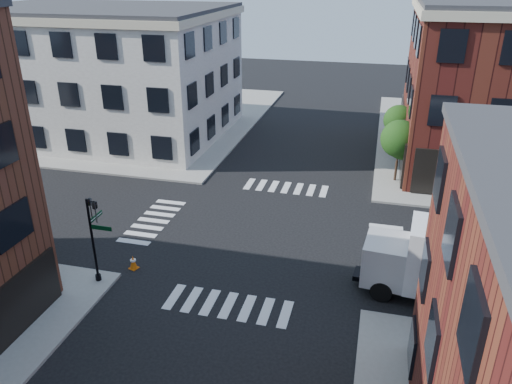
{
  "coord_description": "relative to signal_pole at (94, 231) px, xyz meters",
  "views": [
    {
      "loc": [
        5.9,
        -25.05,
        14.33
      ],
      "look_at": [
        -0.54,
        0.38,
        2.5
      ],
      "focal_mm": 35.0,
      "sensor_mm": 36.0,
      "label": 1
    }
  ],
  "objects": [
    {
      "name": "box_truck",
      "position": [
        16.84,
        2.62,
        -0.9
      ],
      "size": [
        8.48,
        3.25,
        3.76
      ],
      "rotation": [
        0.0,
        0.0,
        -0.09
      ],
      "color": "white",
      "rests_on": "ground"
    },
    {
      "name": "signal_pole",
      "position": [
        0.0,
        0.0,
        0.0
      ],
      "size": [
        1.29,
        1.24,
        4.6
      ],
      "color": "black",
      "rests_on": "ground"
    },
    {
      "name": "ground",
      "position": [
        6.72,
        6.68,
        -2.86
      ],
      "size": [
        120.0,
        120.0,
        0.0
      ],
      "primitive_type": "plane",
      "color": "black",
      "rests_on": "ground"
    },
    {
      "name": "sidewalk_nw",
      "position": [
        -14.28,
        27.68,
        -2.78
      ],
      "size": [
        30.0,
        30.0,
        0.15
      ],
      "primitive_type": "cube",
      "color": "gray",
      "rests_on": "ground"
    },
    {
      "name": "traffic_cone",
      "position": [
        1.02,
        1.46,
        -2.49
      ],
      "size": [
        0.52,
        0.52,
        0.77
      ],
      "rotation": [
        0.0,
        0.0,
        -0.3
      ],
      "color": "#D95D09",
      "rests_on": "ground"
    },
    {
      "name": "building_nw",
      "position": [
        -12.28,
        22.68,
        2.64
      ],
      "size": [
        22.0,
        16.0,
        11.0
      ],
      "primitive_type": "cube",
      "color": "beige",
      "rests_on": "ground"
    },
    {
      "name": "tree_far",
      "position": [
        14.28,
        22.65,
        0.02
      ],
      "size": [
        2.43,
        2.43,
        4.07
      ],
      "color": "black",
      "rests_on": "ground"
    },
    {
      "name": "tree_near",
      "position": [
        14.28,
        16.65,
        0.3
      ],
      "size": [
        2.69,
        2.69,
        4.49
      ],
      "color": "black",
      "rests_on": "ground"
    }
  ]
}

